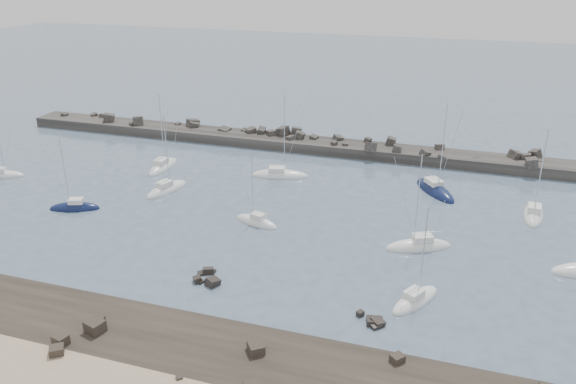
# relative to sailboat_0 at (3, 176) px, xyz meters

# --- Properties ---
(ground) EXTENTS (400.00, 400.00, 0.00)m
(ground) POSITION_rel_sailboat_0_xyz_m (50.02, -9.09, -0.14)
(ground) COLOR #485C71
(ground) RESTS_ON ground
(rock_shelf) EXTENTS (140.00, 12.12, 1.92)m
(rock_shelf) POSITION_rel_sailboat_0_xyz_m (50.20, -31.12, -0.12)
(rock_shelf) COLOR black
(rock_shelf) RESTS_ON ground
(rock_cluster_near) EXTENTS (3.71, 3.91, 1.52)m
(rock_cluster_near) POSITION_rel_sailboat_0_xyz_m (45.53, -18.47, -0.01)
(rock_cluster_near) COLOR black
(rock_cluster_near) RESTS_ON ground
(rock_cluster_far) EXTENTS (3.21, 2.57, 1.36)m
(rock_cluster_far) POSITION_rel_sailboat_0_xyz_m (64.83, -20.94, -0.10)
(rock_cluster_far) COLOR black
(rock_cluster_far) RESTS_ON ground
(breakwater) EXTENTS (115.00, 7.30, 5.15)m
(breakwater) POSITION_rel_sailboat_0_xyz_m (42.76, 28.93, 0.16)
(breakwater) COLOR #2D2A28
(breakwater) RESTS_ON ground
(sailboat_0) EXTENTS (7.14, 4.53, 11.00)m
(sailboat_0) POSITION_rel_sailboat_0_xyz_m (0.00, 0.00, 0.00)
(sailboat_0) COLOR white
(sailboat_0) RESTS_ON ground
(sailboat_1) EXTENTS (2.70, 8.61, 13.69)m
(sailboat_1) POSITION_rel_sailboat_0_xyz_m (23.01, 11.65, 0.01)
(sailboat_1) COLOR white
(sailboat_1) RESTS_ON ground
(sailboat_2) EXTENTS (7.43, 4.48, 11.48)m
(sailboat_2) POSITION_rel_sailboat_0_xyz_m (19.39, -7.13, 0.01)
(sailboat_2) COLOR #0F193F
(sailboat_2) RESTS_ON ground
(sailboat_3) EXTENTS (4.69, 8.46, 12.89)m
(sailboat_3) POSITION_rel_sailboat_0_xyz_m (28.57, 2.92, 0.01)
(sailboat_3) COLOR white
(sailboat_3) RESTS_ON ground
(sailboat_4) EXTENTS (9.75, 4.87, 14.61)m
(sailboat_4) POSITION_rel_sailboat_0_xyz_m (43.22, 14.05, -0.01)
(sailboat_4) COLOR white
(sailboat_4) RESTS_ON ground
(sailboat_5) EXTENTS (6.97, 3.86, 10.77)m
(sailboat_5) POSITION_rel_sailboat_0_xyz_m (45.79, -3.52, 0.00)
(sailboat_5) COLOR white
(sailboat_5) RESTS_ON ground
(sailboat_6) EXTENTS (5.59, 7.50, 11.69)m
(sailboat_6) POSITION_rel_sailboat_0_xyz_m (68.23, -15.89, -0.00)
(sailboat_6) COLOR white
(sailboat_6) RESTS_ON ground
(sailboat_7) EXTENTS (8.05, 9.67, 15.38)m
(sailboat_7) POSITION_rel_sailboat_0_xyz_m (67.97, 15.10, 0.01)
(sailboat_7) COLOR #0F193F
(sailboat_7) RESTS_ON ground
(sailboat_8) EXTENTS (8.66, 5.83, 13.34)m
(sailboat_8) POSITION_rel_sailboat_0_xyz_m (67.39, -3.81, 0.01)
(sailboat_8) COLOR white
(sailboat_8) RESTS_ON ground
(sailboat_9) EXTENTS (3.36, 8.59, 13.40)m
(sailboat_9) POSITION_rel_sailboat_0_xyz_m (81.67, 10.47, 0.01)
(sailboat_9) COLOR white
(sailboat_9) RESTS_ON ground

